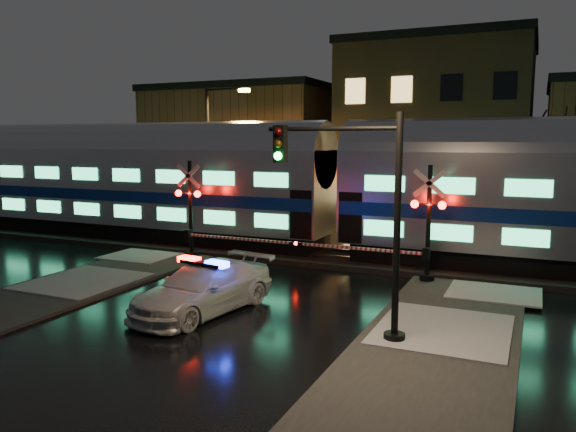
% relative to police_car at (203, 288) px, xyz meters
% --- Properties ---
extents(ground, '(120.00, 120.00, 0.00)m').
position_rel_police_car_xyz_m(ground, '(0.60, 4.01, -0.77)').
color(ground, black).
rests_on(ground, ground).
extents(ballast, '(90.00, 4.20, 0.24)m').
position_rel_police_car_xyz_m(ballast, '(0.60, 9.01, -0.65)').
color(ballast, black).
rests_on(ballast, ground).
extents(sidewalk_left, '(4.00, 20.00, 0.12)m').
position_rel_police_car_xyz_m(sidewalk_left, '(-5.90, -1.99, -0.71)').
color(sidewalk_left, '#2D2D2D').
rests_on(sidewalk_left, ground).
extents(sidewalk_right, '(4.00, 20.00, 0.12)m').
position_rel_police_car_xyz_m(sidewalk_right, '(7.10, -1.99, -0.71)').
color(sidewalk_right, '#2D2D2D').
rests_on(sidewalk_right, ground).
extents(building_left, '(14.00, 10.00, 9.00)m').
position_rel_police_car_xyz_m(building_left, '(-12.40, 26.01, 3.73)').
color(building_left, brown).
rests_on(building_left, ground).
extents(building_mid, '(12.00, 11.00, 11.50)m').
position_rel_police_car_xyz_m(building_mid, '(2.60, 26.51, 4.98)').
color(building_mid, brown).
rests_on(building_mid, ground).
extents(train, '(51.00, 3.12, 5.92)m').
position_rel_police_car_xyz_m(train, '(1.21, 9.00, 2.62)').
color(train, black).
rests_on(train, ballast).
extents(police_car, '(2.96, 5.50, 1.68)m').
position_rel_police_car_xyz_m(police_car, '(0.00, 0.00, 0.00)').
color(police_car, silver).
rests_on(police_car, ground).
extents(crossing_signal_right, '(6.21, 0.67, 4.40)m').
position_rel_police_car_xyz_m(crossing_signal_right, '(5.31, 6.32, 1.06)').
color(crossing_signal_right, black).
rests_on(crossing_signal_right, ground).
extents(crossing_signal_left, '(6.21, 0.67, 4.39)m').
position_rel_police_car_xyz_m(crossing_signal_left, '(-4.39, 6.32, 1.06)').
color(crossing_signal_left, black).
rests_on(crossing_signal_left, ground).
extents(traffic_light, '(3.88, 0.70, 6.00)m').
position_rel_police_car_xyz_m(traffic_light, '(5.11, -0.37, 2.42)').
color(traffic_light, black).
rests_on(traffic_light, ground).
extents(streetlight, '(2.77, 0.29, 8.27)m').
position_rel_police_car_xyz_m(streetlight, '(-7.65, 13.01, 4.00)').
color(streetlight, black).
rests_on(streetlight, ground).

